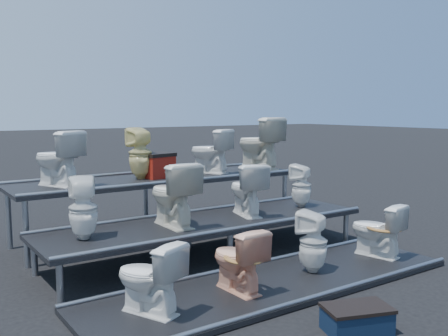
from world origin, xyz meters
TOP-DOWN VIEW (x-y plane):
  - ground at (0.00, 0.00)m, footprint 80.00×80.00m
  - tier_front at (0.00, -1.30)m, footprint 4.20×1.20m
  - tier_mid at (0.00, 0.00)m, footprint 4.20×1.20m
  - tier_back at (0.00, 1.30)m, footprint 4.20×1.20m
  - toilet_0 at (-1.44, -1.30)m, footprint 0.59×0.73m
  - toilet_1 at (-0.49, -1.30)m, footprint 0.38×0.64m
  - toilet_2 at (0.54, -1.30)m, footprint 0.40×0.41m
  - toilet_3 at (1.61, -1.30)m, footprint 0.48×0.70m
  - toilet_4 at (-1.57, 0.00)m, footprint 0.37×0.38m
  - toilet_5 at (-0.49, 0.00)m, footprint 0.44×0.76m
  - toilet_6 at (0.60, 0.00)m, footprint 0.55×0.75m
  - toilet_7 at (1.57, 0.00)m, footprint 0.36×0.36m
  - toilet_8 at (-1.46, 1.30)m, footprint 0.64×0.80m
  - toilet_9 at (-0.30, 1.30)m, footprint 0.34×0.35m
  - toilet_10 at (0.87, 1.30)m, footprint 0.60×0.76m
  - toilet_11 at (1.83, 1.30)m, footprint 0.54×0.87m
  - red_crate at (-0.04, 1.29)m, footprint 0.49×0.42m
  - step_stool at (-0.12, -2.49)m, footprint 0.61×0.48m

SIDE VIEW (x-z plane):
  - ground at x=0.00m, z-range 0.00..0.00m
  - tier_front at x=0.00m, z-range 0.00..0.06m
  - step_stool at x=-0.12m, z-range 0.00..0.19m
  - tier_mid at x=0.00m, z-range 0.00..0.46m
  - toilet_1 at x=-0.49m, z-range 0.06..0.70m
  - toilet_0 at x=-1.44m, z-range 0.06..0.71m
  - toilet_3 at x=1.61m, z-range 0.06..0.71m
  - toilet_2 at x=0.54m, z-range 0.06..0.74m
  - tier_back at x=0.00m, z-range 0.00..0.86m
  - toilet_7 at x=1.57m, z-range 0.46..1.07m
  - toilet_4 at x=-1.57m, z-range 0.46..1.13m
  - toilet_6 at x=0.60m, z-range 0.46..1.15m
  - toilet_5 at x=-0.49m, z-range 0.46..1.23m
  - red_crate at x=-0.04m, z-range 0.86..1.17m
  - toilet_10 at x=0.87m, z-range 0.86..1.54m
  - toilet_8 at x=-1.46m, z-range 0.86..1.57m
  - toilet_9 at x=-0.30m, z-range 0.86..1.59m
  - toilet_11 at x=1.83m, z-range 0.86..1.71m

